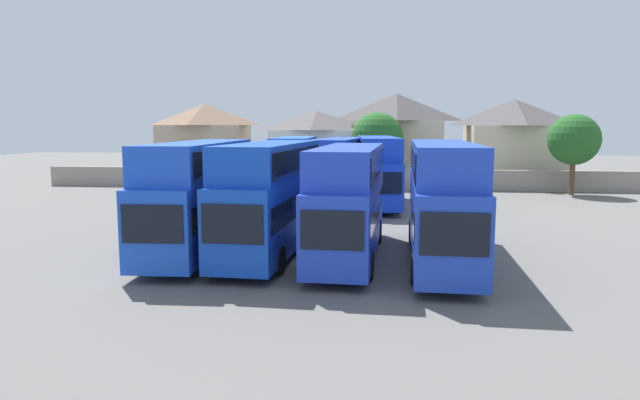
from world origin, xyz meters
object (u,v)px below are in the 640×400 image
(bus_3, at_px, (349,195))
(bus_4, at_px, (442,195))
(bus_1, at_px, (199,190))
(bus_5, at_px, (295,167))
(tree_left_of_lot, at_px, (574,140))
(house_terrace_left, at_px, (205,141))
(house_terrace_right, at_px, (396,137))
(bus_7, at_px, (378,167))
(tree_behind_wall, at_px, (377,138))
(bus_2, at_px, (271,192))
(bus_6, at_px, (340,167))
(house_terrace_far_right, at_px, (514,141))
(house_terrace_centre, at_px, (317,146))

(bus_3, xyz_separation_m, bus_4, (3.86, -0.08, 0.10))
(bus_1, xyz_separation_m, bus_4, (10.52, -0.51, 0.01))
(bus_5, height_order, tree_left_of_lot, tree_left_of_lot)
(house_terrace_left, bearing_deg, house_terrace_right, 1.88)
(bus_7, height_order, tree_left_of_lot, tree_left_of_lot)
(house_terrace_right, xyz_separation_m, tree_behind_wall, (-1.79, -5.33, -0.01))
(tree_left_of_lot, bearing_deg, bus_5, -159.09)
(bus_1, bearing_deg, bus_4, 85.22)
(bus_2, relative_size, bus_7, 0.89)
(house_terrace_right, bearing_deg, tree_left_of_lot, -34.99)
(bus_1, height_order, bus_6, bus_1)
(house_terrace_far_right, bearing_deg, bus_7, -128.41)
(bus_5, relative_size, bus_6, 0.95)
(bus_4, height_order, house_terrace_right, house_terrace_right)
(bus_4, xyz_separation_m, house_terrace_left, (-20.88, 33.31, 1.21))
(bus_6, xyz_separation_m, house_terrace_left, (-15.36, 17.18, 1.31))
(bus_1, height_order, house_terrace_far_right, house_terrace_far_right)
(bus_3, xyz_separation_m, house_terrace_right, (2.59, 33.87, 1.81))
(bus_2, distance_m, house_terrace_far_right, 36.26)
(bus_4, bearing_deg, house_terrace_right, -176.11)
(bus_7, bearing_deg, house_terrace_far_right, 137.18)
(bus_7, xyz_separation_m, house_terrace_centre, (-6.22, 15.90, 0.85))
(bus_2, bearing_deg, bus_1, -90.69)
(bus_2, bearing_deg, bus_6, 176.61)
(house_terrace_centre, relative_size, house_terrace_right, 0.95)
(tree_left_of_lot, bearing_deg, bus_6, -156.41)
(bus_1, bearing_deg, bus_3, 84.28)
(bus_1, relative_size, house_terrace_right, 1.20)
(house_terrace_left, xyz_separation_m, tree_behind_wall, (17.82, -4.69, 0.50))
(bus_2, bearing_deg, bus_5, -171.82)
(bus_7, bearing_deg, bus_4, 5.58)
(bus_1, distance_m, house_terrace_far_right, 37.74)
(house_terrace_far_right, xyz_separation_m, tree_behind_wall, (-12.90, -3.64, 0.35))
(bus_6, xyz_separation_m, tree_behind_wall, (2.46, 12.49, 1.81))
(house_terrace_right, bearing_deg, bus_2, -100.09)
(house_terrace_centre, bearing_deg, tree_left_of_lot, -20.15)
(bus_5, height_order, house_terrace_far_right, house_terrace_far_right)
(bus_7, xyz_separation_m, house_terrace_right, (1.60, 17.71, 1.76))
(tree_left_of_lot, relative_size, tree_behind_wall, 0.96)
(house_terrace_right, bearing_deg, bus_7, -95.16)
(bus_2, relative_size, bus_5, 1.01)
(bus_2, bearing_deg, bus_7, 167.45)
(bus_7, bearing_deg, bus_2, -19.81)
(house_terrace_centre, height_order, tree_behind_wall, house_terrace_centre)
(tree_behind_wall, bearing_deg, house_terrace_far_right, 15.76)
(bus_4, height_order, bus_7, bus_4)
(bus_2, relative_size, house_terrace_centre, 1.21)
(house_terrace_centre, distance_m, house_terrace_far_right, 18.93)
(bus_2, distance_m, bus_5, 15.67)
(bus_3, bearing_deg, house_terrace_far_right, 159.02)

